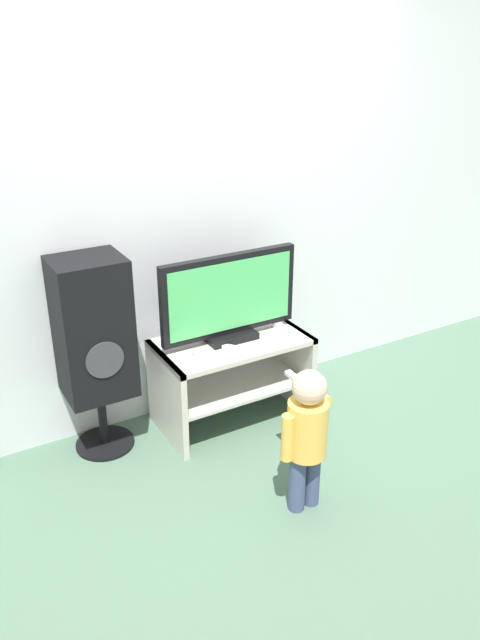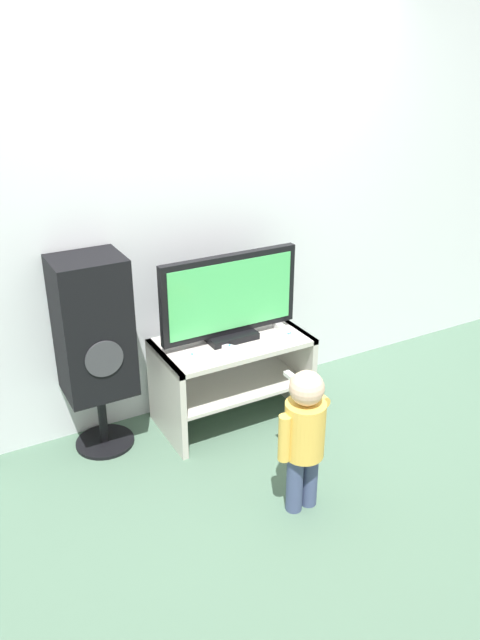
{
  "view_description": "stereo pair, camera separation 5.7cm",
  "coord_description": "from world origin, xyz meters",
  "px_view_note": "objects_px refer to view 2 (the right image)",
  "views": [
    {
      "loc": [
        -1.61,
        -2.65,
        2.18
      ],
      "look_at": [
        0.0,
        0.15,
        0.71
      ],
      "focal_mm": 35.0,
      "sensor_mm": 36.0,
      "label": 1
    },
    {
      "loc": [
        -1.56,
        -2.67,
        2.18
      ],
      "look_at": [
        0.0,
        0.15,
        0.71
      ],
      "focal_mm": 35.0,
      "sensor_mm": 36.0,
      "label": 2
    }
  ],
  "objects_px": {
    "television": "(230,299)",
    "child": "(304,429)",
    "game_console": "(282,328)",
    "remote_secondary": "(229,347)",
    "remote_primary": "(192,356)",
    "speaker_tower": "(93,331)"
  },
  "relations": [
    {
      "from": "television",
      "to": "child",
      "type": "xyz_separation_m",
      "value": [
        -0.08,
        -0.9,
        -0.34
      ]
    },
    {
      "from": "remote_secondary",
      "to": "child",
      "type": "xyz_separation_m",
      "value": [
        -0.01,
        -0.77,
        -0.1
      ]
    },
    {
      "from": "remote_primary",
      "to": "speaker_tower",
      "type": "relative_size",
      "value": 0.12
    },
    {
      "from": "television",
      "to": "game_console",
      "type": "xyz_separation_m",
      "value": [
        0.33,
        -0.07,
        -0.24
      ]
    },
    {
      "from": "remote_secondary",
      "to": "child",
      "type": "distance_m",
      "value": 0.78
    },
    {
      "from": "remote_secondary",
      "to": "speaker_tower",
      "type": "xyz_separation_m",
      "value": [
        -0.72,
        0.22,
        0.18
      ]
    },
    {
      "from": "television",
      "to": "child",
      "type": "distance_m",
      "value": 0.96
    },
    {
      "from": "child",
      "to": "speaker_tower",
      "type": "height_order",
      "value": "speaker_tower"
    },
    {
      "from": "television",
      "to": "speaker_tower",
      "type": "distance_m",
      "value": 0.79
    },
    {
      "from": "remote_primary",
      "to": "child",
      "type": "relative_size",
      "value": 0.17
    },
    {
      "from": "game_console",
      "to": "remote_primary",
      "type": "relative_size",
      "value": 1.19
    },
    {
      "from": "game_console",
      "to": "speaker_tower",
      "type": "bearing_deg",
      "value": 171.63
    },
    {
      "from": "remote_primary",
      "to": "speaker_tower",
      "type": "height_order",
      "value": "speaker_tower"
    },
    {
      "from": "television",
      "to": "remote_secondary",
      "type": "xyz_separation_m",
      "value": [
        -0.07,
        -0.12,
        -0.24
      ]
    },
    {
      "from": "remote_primary",
      "to": "speaker_tower",
      "type": "distance_m",
      "value": 0.56
    },
    {
      "from": "speaker_tower",
      "to": "remote_secondary",
      "type": "bearing_deg",
      "value": -17.1
    },
    {
      "from": "remote_secondary",
      "to": "television",
      "type": "bearing_deg",
      "value": 60.86
    },
    {
      "from": "television",
      "to": "child",
      "type": "height_order",
      "value": "television"
    },
    {
      "from": "remote_primary",
      "to": "remote_secondary",
      "type": "height_order",
      "value": "same"
    },
    {
      "from": "child",
      "to": "speaker_tower",
      "type": "bearing_deg",
      "value": 125.48
    },
    {
      "from": "game_console",
      "to": "speaker_tower",
      "type": "xyz_separation_m",
      "value": [
        -1.11,
        0.16,
        0.17
      ]
    },
    {
      "from": "television",
      "to": "remote_primary",
      "type": "xyz_separation_m",
      "value": [
        -0.3,
        -0.12,
        -0.24
      ]
    }
  ]
}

